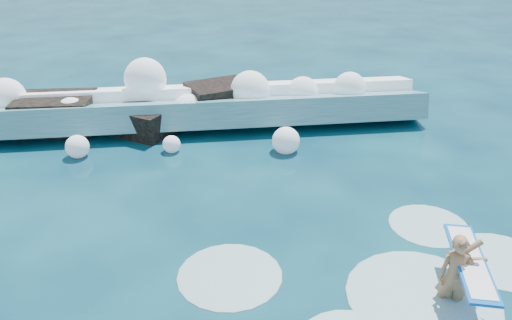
% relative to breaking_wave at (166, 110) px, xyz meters
% --- Properties ---
extents(ground, '(200.00, 200.00, 0.00)m').
position_rel_breaking_wave_xyz_m(ground, '(0.99, -7.77, -0.55)').
color(ground, '#07263E').
rests_on(ground, ground).
extents(breaking_wave, '(18.32, 2.84, 1.58)m').
position_rel_breaking_wave_xyz_m(breaking_wave, '(0.00, 0.00, 0.00)').
color(breaking_wave, teal).
rests_on(breaking_wave, ground).
extents(rock_cluster, '(8.33, 3.54, 1.50)m').
position_rel_breaking_wave_xyz_m(rock_cluster, '(-1.15, 0.04, -0.08)').
color(rock_cluster, black).
rests_on(rock_cluster, ground).
extents(surfer_with_board, '(1.27, 2.95, 1.78)m').
position_rel_breaking_wave_xyz_m(surfer_with_board, '(5.83, -10.03, 0.11)').
color(surfer_with_board, '#A16D4B').
rests_on(surfer_with_board, ground).
extents(wave_spray, '(14.61, 4.68, 2.35)m').
position_rel_breaking_wave_xyz_m(wave_spray, '(0.18, -0.09, 0.50)').
color(wave_spray, white).
rests_on(wave_spray, ground).
extents(surf_foam, '(8.93, 5.51, 0.15)m').
position_rel_breaking_wave_xyz_m(surf_foam, '(5.16, -9.52, -0.55)').
color(surf_foam, silver).
rests_on(surf_foam, ground).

